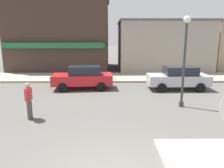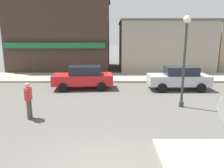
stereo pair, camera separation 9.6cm
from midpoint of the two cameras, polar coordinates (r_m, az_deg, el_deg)
The scene contains 7 objects.
kerb_far at distance 18.82m, azimuth 0.09°, elevation 1.80°, with size 80.00×4.00×0.15m, color #A89E8C.
lamp_post at distance 11.27m, azimuth 18.92°, elevation 8.81°, with size 0.36×0.36×4.54m.
parked_car_nearest at distance 14.98m, azimuth -7.21°, elevation 1.82°, with size 4.14×2.15×1.56m.
parked_car_second at distance 15.33m, azimuth 17.33°, elevation 1.59°, with size 4.01×1.90×1.56m.
pedestrian_crossing_near at distance 10.05m, azimuth -20.58°, elevation -3.80°, with size 0.24×0.55×1.61m.
building_corner_shop at distance 24.94m, azimuth -12.29°, elevation 12.68°, with size 10.13×8.27×7.55m.
building_storefront_left_near at distance 24.60m, azimuth 12.98°, elevation 9.78°, with size 9.07×7.97×5.08m.
Camera 2 is at (0.06, -4.75, 3.53)m, focal length 35.00 mm.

